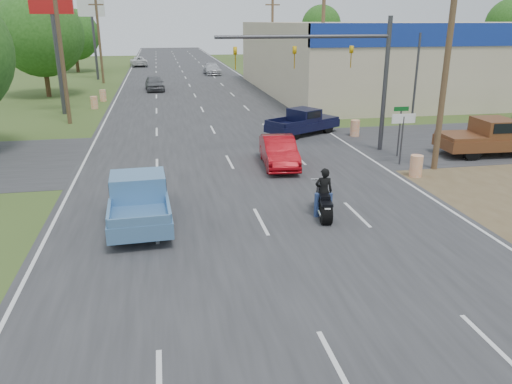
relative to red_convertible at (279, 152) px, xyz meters
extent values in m
plane|color=#36491D|center=(-2.27, -14.88, -0.71)|extent=(200.00, 200.00, 0.00)
cube|color=#2D2D30|center=(-2.27, 25.12, -0.70)|extent=(15.00, 180.00, 0.02)
cube|color=#2D2D30|center=(-2.27, 3.12, -0.71)|extent=(120.00, 10.00, 0.02)
cube|color=brown|center=(8.73, -4.88, -0.71)|extent=(8.00, 18.00, 0.01)
cube|color=#B7A88C|center=(29.73, 25.12, 2.59)|extent=(50.00, 28.00, 6.60)
cylinder|color=#4C3823|center=(7.23, -1.88, 4.29)|extent=(0.28, 0.28, 10.00)
cylinder|color=#4C3823|center=(7.23, 16.12, 4.29)|extent=(0.28, 0.28, 10.00)
cylinder|color=#4C3823|center=(7.23, 34.12, 4.29)|extent=(0.28, 0.28, 10.00)
cube|color=#4C3823|center=(7.23, 34.12, 7.69)|extent=(1.60, 0.14, 0.14)
cylinder|color=#4C3823|center=(-11.77, 13.12, 4.29)|extent=(0.28, 0.28, 10.00)
cylinder|color=#4C3823|center=(-11.77, 37.12, 4.29)|extent=(0.28, 0.28, 10.00)
cube|color=#4C3823|center=(-11.77, 37.12, 7.69)|extent=(1.60, 0.14, 0.14)
cylinder|color=#422D19|center=(-15.77, 27.12, 0.91)|extent=(0.44, 0.44, 3.24)
sphere|color=#1F4B15|center=(-15.77, 27.12, 4.87)|extent=(7.56, 7.56, 7.56)
cylinder|color=#422D19|center=(-16.47, 51.12, 0.73)|extent=(0.44, 0.44, 2.88)
sphere|color=#1F4B15|center=(-16.47, 51.12, 4.25)|extent=(6.72, 6.72, 6.72)
cylinder|color=#422D19|center=(52.73, 55.12, 1.09)|extent=(0.44, 0.44, 3.60)
sphere|color=#1F4B15|center=(52.73, 55.12, 5.49)|extent=(8.40, 8.40, 8.40)
cylinder|color=#422D19|center=(27.73, 80.12, 1.00)|extent=(0.44, 0.44, 3.42)
sphere|color=#1F4B15|center=(27.73, 80.12, 5.18)|extent=(7.98, 7.98, 7.98)
cylinder|color=#422D19|center=(-32.27, 80.12, 1.18)|extent=(0.44, 0.44, 3.78)
sphere|color=#1F4B15|center=(-32.27, 80.12, 5.80)|extent=(8.82, 8.82, 8.82)
cylinder|color=orange|center=(5.73, -2.88, -0.21)|extent=(0.56, 0.56, 1.00)
cylinder|color=orange|center=(6.13, 5.62, -0.21)|extent=(0.56, 0.56, 1.00)
cylinder|color=orange|center=(-10.77, 19.12, -0.21)|extent=(0.56, 0.56, 1.00)
cylinder|color=orange|center=(-10.47, 23.12, -0.21)|extent=(0.56, 0.56, 1.00)
cylinder|color=#3F3F44|center=(-12.77, 17.12, 3.79)|extent=(0.30, 0.30, 9.00)
cylinder|color=#3F3F44|center=(-12.77, 41.12, 3.79)|extent=(0.30, 0.30, 9.00)
cube|color=white|center=(-12.77, 41.12, 7.49)|extent=(3.00, 0.35, 2.00)
cylinder|color=#3F3F44|center=(5.93, -0.88, 0.49)|extent=(0.08, 0.08, 2.40)
cube|color=white|center=(5.93, -0.88, 1.59)|extent=(1.20, 0.05, 0.45)
cylinder|color=#3F3F44|center=(6.53, 0.62, 0.49)|extent=(0.08, 0.08, 2.40)
cube|color=#0C591E|center=(6.53, 0.62, 1.79)|extent=(0.80, 0.04, 0.22)
cylinder|color=#3F3F44|center=(6.23, 2.12, 2.79)|extent=(0.24, 0.24, 7.00)
cylinder|color=#3F3F44|center=(1.73, 2.12, 5.29)|extent=(9.00, 0.18, 0.18)
imported|color=gold|center=(4.23, 2.12, 4.84)|extent=(0.18, 0.40, 1.10)
imported|color=gold|center=(1.23, 2.12, 4.84)|extent=(0.18, 0.40, 1.10)
imported|color=gold|center=(-1.77, 2.12, 4.84)|extent=(0.18, 0.40, 1.10)
imported|color=maroon|center=(0.00, 0.00, 0.00)|extent=(1.89, 4.46, 1.43)
cylinder|color=black|center=(-0.07, -7.48, -0.34)|extent=(0.47, 0.79, 0.74)
cylinder|color=black|center=(0.18, -5.87, -0.34)|extent=(0.25, 0.75, 0.74)
cube|color=black|center=(0.06, -6.65, -0.02)|extent=(0.46, 1.37, 0.34)
cube|color=black|center=(0.10, -6.37, 0.21)|extent=(0.39, 0.66, 0.25)
cube|color=black|center=(0.01, -6.98, 0.16)|extent=(0.43, 0.66, 0.11)
cylinder|color=white|center=(0.16, -6.04, 0.47)|extent=(0.73, 0.17, 0.06)
cube|color=white|center=(-0.11, -7.73, -0.10)|extent=(0.20, 0.05, 0.14)
imported|color=black|center=(0.04, -6.80, 0.15)|extent=(0.69, 0.51, 1.74)
cylinder|color=black|center=(-7.36, -4.53, -0.31)|extent=(0.33, 0.82, 0.81)
cylinder|color=black|center=(-5.67, -4.46, -0.31)|extent=(0.33, 0.82, 0.81)
cylinder|color=black|center=(-7.23, -7.67, -0.31)|extent=(0.33, 0.82, 0.81)
cylinder|color=black|center=(-5.54, -7.60, -0.31)|extent=(0.33, 0.82, 0.81)
cube|color=#5382B2|center=(-6.45, -6.06, -0.09)|extent=(2.22, 5.32, 0.52)
cube|color=#5382B2|center=(-6.51, -4.49, 0.24)|extent=(1.99, 2.07, 0.18)
cube|color=#5382B2|center=(-6.45, -5.96, 0.60)|extent=(1.92, 1.64, 0.86)
cube|color=black|center=(-6.45, -5.96, 0.75)|extent=(1.94, 1.33, 0.45)
cube|color=#5382B2|center=(-6.35, -8.63, 0.31)|extent=(1.86, 0.15, 0.30)
cylinder|color=black|center=(4.00, 8.10, -0.34)|extent=(0.79, 0.60, 0.74)
cylinder|color=black|center=(4.76, 6.74, -0.34)|extent=(0.79, 0.60, 0.74)
cylinder|color=black|center=(1.46, 6.70, -0.34)|extent=(0.79, 0.60, 0.74)
cylinder|color=black|center=(2.22, 5.33, -0.34)|extent=(0.79, 0.60, 0.74)
cube|color=black|center=(3.11, 6.72, -0.14)|extent=(5.13, 3.97, 0.48)
cube|color=black|center=(4.38, 7.42, 0.17)|extent=(2.46, 2.43, 0.17)
cube|color=black|center=(3.19, 6.76, 0.49)|extent=(2.10, 2.20, 0.79)
cube|color=black|center=(3.19, 6.76, 0.63)|extent=(1.86, 2.09, 0.42)
cube|color=black|center=(1.04, 5.57, 0.23)|extent=(0.90, 1.53, 0.28)
cylinder|color=black|center=(9.89, -0.82, -0.27)|extent=(0.91, 0.38, 0.89)
cylinder|color=black|center=(9.98, 1.05, -0.27)|extent=(0.91, 0.38, 0.89)
cylinder|color=black|center=(13.46, 0.89, -0.27)|extent=(0.91, 0.38, 0.89)
cube|color=brown|center=(11.67, 0.04, -0.02)|extent=(5.90, 2.50, 0.58)
cube|color=brown|center=(9.93, 0.12, 0.35)|extent=(2.30, 2.22, 0.20)
cube|color=brown|center=(11.56, 0.04, 0.74)|extent=(1.83, 2.13, 0.95)
cube|color=black|center=(11.56, 0.04, 0.90)|extent=(1.49, 2.16, 0.50)
imported|color=#5A5B5F|center=(-6.00, 29.48, 0.04)|extent=(2.08, 4.53, 1.50)
imported|color=silver|center=(1.44, 44.37, 0.00)|extent=(2.15, 4.97, 1.43)
imported|color=silver|center=(-8.49, 58.98, 0.02)|extent=(2.92, 5.47, 1.46)
camera|label=1|loc=(-5.50, -22.91, 6.04)|focal=35.00mm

